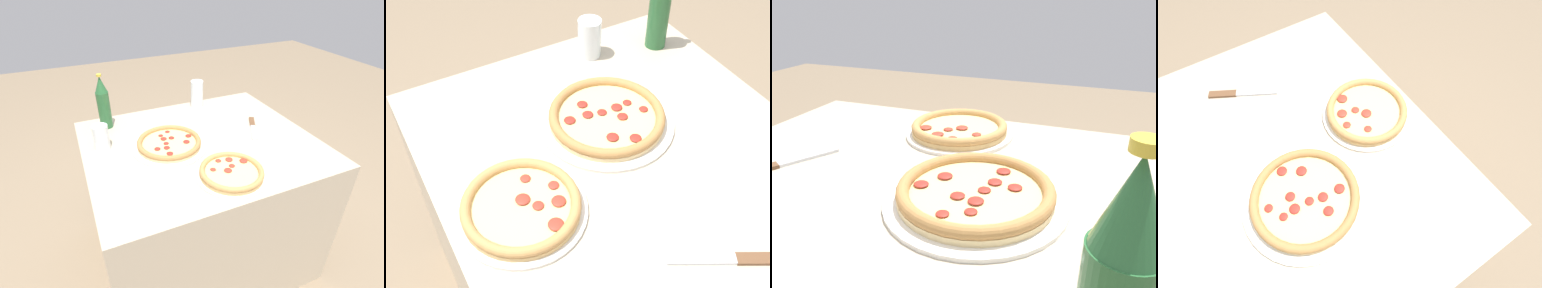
% 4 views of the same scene
% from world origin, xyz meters
% --- Properties ---
extents(ground_plane, '(8.00, 8.00, 0.00)m').
position_xyz_m(ground_plane, '(0.00, 0.00, 0.00)').
color(ground_plane, '#847056').
extents(table, '(1.04, 0.87, 0.73)m').
position_xyz_m(table, '(0.00, 0.00, 0.37)').
color(table, '#B7A88E').
rests_on(table, ground_plane).
extents(pizza_veggie, '(0.33, 0.33, 0.04)m').
position_xyz_m(pizza_veggie, '(-0.15, 0.02, 0.75)').
color(pizza_veggie, silver).
rests_on(pizza_veggie, table).
extents(pizza_margherita, '(0.28, 0.28, 0.04)m').
position_xyz_m(pizza_margherita, '(0.00, -0.28, 0.75)').
color(pizza_margherita, silver).
rests_on(pizza_margherita, table).
extents(glass_water, '(0.07, 0.07, 0.15)m').
position_xyz_m(glass_water, '(0.15, 0.37, 0.80)').
color(glass_water, white).
rests_on(glass_water, table).
extents(glass_red_wine, '(0.07, 0.07, 0.11)m').
position_xyz_m(glass_red_wine, '(-0.42, 0.13, 0.79)').
color(glass_red_wine, white).
rests_on(glass_red_wine, table).
extents(beer_bottle, '(0.06, 0.06, 0.27)m').
position_xyz_m(beer_bottle, '(-0.37, 0.32, 0.86)').
color(beer_bottle, '#286033').
rests_on(beer_bottle, table).
extents(knife, '(0.13, 0.21, 0.01)m').
position_xyz_m(knife, '(0.30, 0.02, 0.74)').
color(knife, brown).
rests_on(knife, table).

